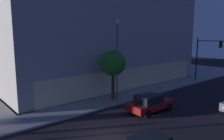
{
  "coord_description": "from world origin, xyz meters",
  "views": [
    {
      "loc": [
        -8.47,
        -10.62,
        7.01
      ],
      "look_at": [
        4.49,
        4.75,
        3.81
      ],
      "focal_mm": 34.34,
      "sensor_mm": 36.0,
      "label": 1
    }
  ],
  "objects_px": {
    "modern_building": "(73,29)",
    "street_lamp_sidewalk": "(117,52)",
    "car_red": "(150,103)",
    "sidewalk_tree": "(113,63)",
    "traffic_light_far_corner": "(205,53)"
  },
  "relations": [
    {
      "from": "modern_building",
      "to": "traffic_light_far_corner",
      "type": "relative_size",
      "value": 4.6
    },
    {
      "from": "modern_building",
      "to": "street_lamp_sidewalk",
      "type": "bearing_deg",
      "value": -106.52
    },
    {
      "from": "traffic_light_far_corner",
      "to": "street_lamp_sidewalk",
      "type": "height_order",
      "value": "street_lamp_sidewalk"
    },
    {
      "from": "street_lamp_sidewalk",
      "to": "sidewalk_tree",
      "type": "bearing_deg",
      "value": 75.55
    },
    {
      "from": "modern_building",
      "to": "traffic_light_far_corner",
      "type": "distance_m",
      "value": 22.16
    },
    {
      "from": "modern_building",
      "to": "traffic_light_far_corner",
      "type": "xyz_separation_m",
      "value": [
        11.89,
        -18.33,
        -3.74
      ]
    },
    {
      "from": "modern_building",
      "to": "car_red",
      "type": "bearing_deg",
      "value": -101.92
    },
    {
      "from": "street_lamp_sidewalk",
      "to": "car_red",
      "type": "height_order",
      "value": "street_lamp_sidewalk"
    },
    {
      "from": "modern_building",
      "to": "sidewalk_tree",
      "type": "relative_size",
      "value": 5.57
    },
    {
      "from": "car_red",
      "to": "street_lamp_sidewalk",
      "type": "bearing_deg",
      "value": 99.88
    },
    {
      "from": "modern_building",
      "to": "sidewalk_tree",
      "type": "height_order",
      "value": "modern_building"
    },
    {
      "from": "traffic_light_far_corner",
      "to": "car_red",
      "type": "bearing_deg",
      "value": -168.83
    },
    {
      "from": "car_red",
      "to": "sidewalk_tree",
      "type": "bearing_deg",
      "value": 95.25
    },
    {
      "from": "traffic_light_far_corner",
      "to": "sidewalk_tree",
      "type": "height_order",
      "value": "traffic_light_far_corner"
    },
    {
      "from": "street_lamp_sidewalk",
      "to": "car_red",
      "type": "xyz_separation_m",
      "value": [
        0.68,
        -3.91,
        -4.58
      ]
    }
  ]
}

